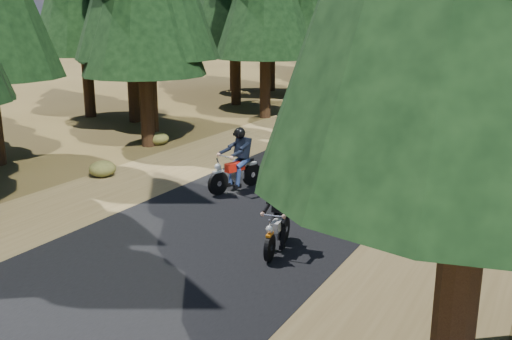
{
  "coord_description": "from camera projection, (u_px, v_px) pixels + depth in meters",
  "views": [
    {
      "loc": [
        6.56,
        -10.36,
        4.75
      ],
      "look_at": [
        0.0,
        1.5,
        1.1
      ],
      "focal_mm": 40.0,
      "sensor_mm": 36.0,
      "label": 1
    }
  ],
  "objects": [
    {
      "name": "shoulder_r",
      "position": [
        471.0,
        202.0,
        15.13
      ],
      "size": [
        3.2,
        100.0,
        0.01
      ],
      "primitive_type": "cube",
      "color": "brown",
      "rests_on": "ground"
    },
    {
      "name": "road",
      "position": [
        312.0,
        179.0,
        17.28
      ],
      "size": [
        6.0,
        100.0,
        0.01
      ],
      "primitive_type": "cube",
      "color": "black",
      "rests_on": "ground"
    },
    {
      "name": "shoulder_l",
      "position": [
        188.0,
        161.0,
        19.43
      ],
      "size": [
        3.2,
        100.0,
        0.01
      ],
      "primitive_type": "cube",
      "color": "brown",
      "rests_on": "ground"
    },
    {
      "name": "ground",
      "position": [
        224.0,
        231.0,
        13.05
      ],
      "size": [
        120.0,
        120.0,
        0.0
      ],
      "primitive_type": "plane",
      "color": "#403216",
      "rests_on": "ground"
    },
    {
      "name": "rider_follow",
      "position": [
        235.0,
        170.0,
        15.97
      ],
      "size": [
        1.13,
        2.08,
        1.78
      ],
      "rotation": [
        0.0,
        0.0,
        2.86
      ],
      "color": "#A7150B",
      "rests_on": "road"
    },
    {
      "name": "rider_lead",
      "position": [
        278.0,
        228.0,
        11.82
      ],
      "size": [
        0.8,
        1.75,
        1.5
      ],
      "rotation": [
        0.0,
        0.0,
        3.32
      ],
      "color": "beige",
      "rests_on": "road"
    },
    {
      "name": "understory_shrubs",
      "position": [
        385.0,
        159.0,
        18.57
      ],
      "size": [
        15.01,
        32.4,
        0.67
      ],
      "color": "#474C1E",
      "rests_on": "ground"
    }
  ]
}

